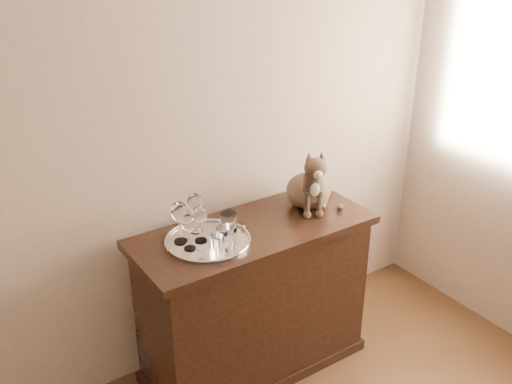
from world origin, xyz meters
TOP-DOWN VIEW (x-y plane):
  - wall_back at (0.00, 2.25)m, footprint 4.00×0.10m
  - sideboard at (0.60, 1.94)m, footprint 1.20×0.50m
  - tray at (0.35, 1.94)m, footprint 0.40×0.40m
  - wine_glass_a at (0.24, 2.00)m, footprint 0.08×0.08m
  - wine_glass_b at (0.35, 2.05)m, footprint 0.07×0.07m
  - wine_glass_c at (0.25, 1.93)m, footprint 0.07×0.07m
  - wine_glass_d at (0.32, 1.96)m, footprint 0.07×0.07m
  - tumbler_a at (0.39, 1.87)m, footprint 0.08×0.08m
  - tumbler_b at (0.33, 1.83)m, footprint 0.07×0.07m
  - tumbler_c at (0.48, 1.97)m, footprint 0.08×0.08m
  - cat at (0.97, 1.99)m, footprint 0.44×0.43m

SIDE VIEW (x-z plane):
  - sideboard at x=0.60m, z-range 0.00..0.85m
  - tray at x=0.35m, z-range 0.85..0.86m
  - tumbler_b at x=0.33m, z-range 0.86..0.94m
  - tumbler_a at x=0.39m, z-range 0.86..0.95m
  - tumbler_c at x=0.48m, z-range 0.86..0.95m
  - wine_glass_c at x=0.25m, z-range 0.86..1.03m
  - wine_glass_d at x=0.32m, z-range 0.86..1.04m
  - wine_glass_b at x=0.35m, z-range 0.86..1.06m
  - wine_glass_a at x=0.24m, z-range 0.86..1.06m
  - cat at x=0.97m, z-range 0.85..1.19m
  - wall_back at x=0.00m, z-range 0.00..2.70m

